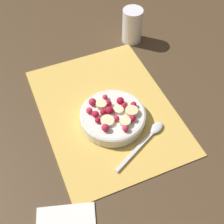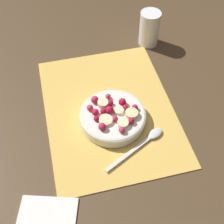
{
  "view_description": "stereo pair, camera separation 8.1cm",
  "coord_description": "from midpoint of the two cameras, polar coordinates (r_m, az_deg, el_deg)",
  "views": [
    {
      "loc": [
        0.51,
        -0.2,
        0.68
      ],
      "look_at": [
        0.04,
        -0.0,
        0.04
      ],
      "focal_mm": 50.0,
      "sensor_mm": 36.0,
      "label": 1
    },
    {
      "loc": [
        0.53,
        -0.12,
        0.68
      ],
      "look_at": [
        0.04,
        -0.0,
        0.04
      ],
      "focal_mm": 50.0,
      "sensor_mm": 36.0,
      "label": 2
    }
  ],
  "objects": [
    {
      "name": "spoon",
      "position": [
        0.81,
        9.02,
        -5.38
      ],
      "size": [
        0.1,
        0.18,
        0.01
      ],
      "rotation": [
        0.0,
        0.0,
        2.04
      ],
      "color": "silver",
      "rests_on": "placemat"
    },
    {
      "name": "ground_plane",
      "position": [
        0.87,
        2.13,
        0.23
      ],
      "size": [
        3.0,
        3.0,
        0.0
      ],
      "primitive_type": "plane",
      "color": "#4C3823"
    },
    {
      "name": "drinking_glass",
      "position": [
        1.05,
        9.12,
        14.74
      ],
      "size": [
        0.07,
        0.07,
        0.12
      ],
      "color": "white",
      "rests_on": "ground_plane"
    },
    {
      "name": "fruit_bowl",
      "position": [
        0.82,
        2.82,
        -0.96
      ],
      "size": [
        0.17,
        0.17,
        0.05
      ],
      "color": "silver",
      "rests_on": "placemat"
    },
    {
      "name": "placemat",
      "position": [
        0.87,
        2.14,
        0.36
      ],
      "size": [
        0.47,
        0.35,
        0.01
      ],
      "color": "#E0B251",
      "rests_on": "ground_plane"
    }
  ]
}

